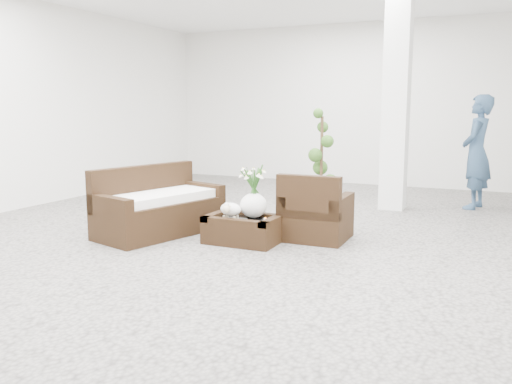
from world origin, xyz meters
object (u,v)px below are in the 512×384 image
at_px(coffee_table, 243,230).
at_px(loveseat, 160,201).
at_px(topiary, 322,155).
at_px(armchair, 316,206).

xyz_separation_m(coffee_table, loveseat, (-1.22, -0.04, 0.30)).
height_order(loveseat, topiary, topiary).
bearing_deg(topiary, coffee_table, -88.43).
relative_size(coffee_table, loveseat, 0.53).
xyz_separation_m(loveseat, topiary, (1.12, 3.52, 0.37)).
bearing_deg(topiary, armchair, -73.36).
relative_size(armchair, loveseat, 0.51).
distance_m(loveseat, topiary, 3.71).
bearing_deg(coffee_table, armchair, 36.97).
bearing_deg(coffee_table, topiary, 91.57).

